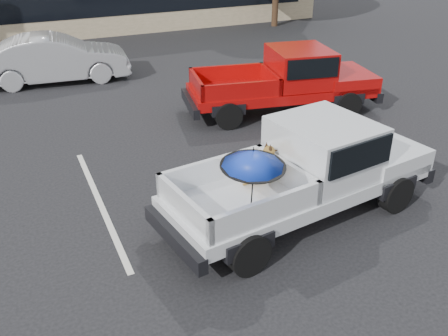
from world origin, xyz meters
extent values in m
plane|color=black|center=(0.00, 0.00, 0.00)|extent=(90.00, 90.00, 0.00)
cube|color=silver|center=(-3.00, 2.00, 0.00)|extent=(0.12, 5.00, 0.01)
cube|color=silver|center=(3.00, 2.00, 0.00)|extent=(0.12, 5.00, 0.01)
cube|color=black|center=(2.00, 17.02, 1.50)|extent=(18.00, 0.08, 1.10)
cylinder|color=black|center=(-1.18, -1.24, 0.38)|extent=(0.79, 0.39, 0.76)
cylinder|color=black|center=(-1.45, 0.58, 0.38)|extent=(0.79, 0.39, 0.76)
cylinder|color=black|center=(2.38, -0.71, 0.38)|extent=(0.79, 0.39, 0.76)
cylinder|color=black|center=(2.11, 1.11, 0.38)|extent=(0.79, 0.39, 0.76)
cube|color=white|center=(0.52, -0.06, 0.67)|extent=(5.62, 2.70, 0.28)
cube|color=white|center=(2.49, 0.24, 0.88)|extent=(1.77, 2.12, 0.46)
cube|color=black|center=(3.24, 0.35, 0.50)|extent=(0.49, 1.97, 0.30)
cube|color=black|center=(-2.20, -0.46, 0.50)|extent=(0.47, 1.97, 0.28)
cube|color=white|center=(1.06, 0.03, 1.35)|extent=(1.90, 2.06, 1.05)
cube|color=black|center=(1.06, 0.03, 1.55)|extent=(1.77, 2.14, 0.55)
cube|color=black|center=(-0.92, -0.27, 0.73)|extent=(2.55, 2.16, 0.10)
cube|color=white|center=(-1.05, 0.59, 1.03)|extent=(2.29, 0.44, 0.50)
cube|color=white|center=(-0.79, -1.13, 1.03)|extent=(2.29, 0.44, 0.50)
cube|color=white|center=(-2.00, -0.43, 1.03)|extent=(0.37, 1.83, 0.50)
cube|color=white|center=(0.17, -0.11, 1.03)|extent=(0.37, 1.83, 0.50)
ellipsoid|color=brown|center=(-0.27, 0.22, 0.94)|extent=(0.53, 0.46, 0.32)
cylinder|color=brown|center=(-0.01, 0.18, 0.90)|extent=(0.07, 0.07, 0.24)
cylinder|color=brown|center=(-0.03, 0.33, 0.90)|extent=(0.07, 0.07, 0.24)
ellipsoid|color=brown|center=(-0.11, 0.24, 1.14)|extent=(0.34, 0.31, 0.43)
cylinder|color=red|center=(-0.09, 0.25, 1.28)|extent=(0.21, 0.21, 0.04)
sphere|color=brown|center=(-0.02, 0.26, 1.38)|extent=(0.23, 0.23, 0.23)
cone|color=black|center=(0.11, 0.28, 1.36)|extent=(0.17, 0.13, 0.11)
cone|color=black|center=(-0.03, 0.19, 1.50)|extent=(0.08, 0.08, 0.12)
cone|color=black|center=(-0.05, 0.31, 1.50)|extent=(0.08, 0.08, 0.12)
cylinder|color=brown|center=(-0.45, 0.19, 0.84)|extent=(0.28, 0.05, 0.10)
cylinder|color=black|center=(-0.88, -0.73, 1.31)|extent=(0.02, 0.10, 1.05)
cone|color=#1535BF|center=(-0.88, -0.73, 1.85)|extent=(1.10, 1.12, 0.36)
cylinder|color=black|center=(-0.88, -0.73, 2.01)|extent=(0.02, 0.02, 0.10)
cylinder|color=black|center=(-0.88, -0.73, 1.72)|extent=(1.10, 1.10, 0.09)
cylinder|color=black|center=(1.10, 4.53, 0.38)|extent=(0.80, 0.41, 0.76)
cylinder|color=black|center=(1.42, 6.33, 0.38)|extent=(0.80, 0.41, 0.76)
cylinder|color=black|center=(4.64, 3.89, 0.38)|extent=(0.80, 0.41, 0.76)
cylinder|color=black|center=(4.96, 5.70, 0.38)|extent=(0.80, 0.41, 0.76)
cube|color=#A20909|center=(3.08, 5.10, 0.67)|extent=(5.63, 2.84, 0.28)
cube|color=#A20909|center=(5.04, 4.75, 0.88)|extent=(1.81, 2.15, 0.46)
cube|color=black|center=(5.78, 4.62, 0.50)|extent=(0.54, 1.96, 0.30)
cube|color=black|center=(0.38, 5.59, 0.50)|extent=(0.52, 1.96, 0.28)
cube|color=#A20909|center=(3.62, 5.01, 1.35)|extent=(1.94, 2.10, 1.05)
cube|color=black|center=(3.62, 5.01, 1.55)|extent=(1.82, 2.17, 0.55)
cube|color=black|center=(1.65, 5.36, 0.73)|extent=(2.58, 2.21, 0.10)
cube|color=#A20909|center=(1.81, 6.21, 1.03)|extent=(2.28, 0.50, 0.50)
cube|color=#A20909|center=(1.50, 4.51, 1.03)|extent=(2.28, 0.50, 0.50)
cube|color=#A20909|center=(0.57, 5.55, 1.03)|extent=(0.42, 1.82, 0.50)
cube|color=#A20909|center=(2.74, 5.17, 1.03)|extent=(0.42, 1.82, 0.50)
imported|color=#A7A9AE|center=(-2.59, 10.90, 0.81)|extent=(5.09, 2.23, 1.63)
camera|label=1|loc=(-4.27, -7.14, 5.46)|focal=40.00mm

